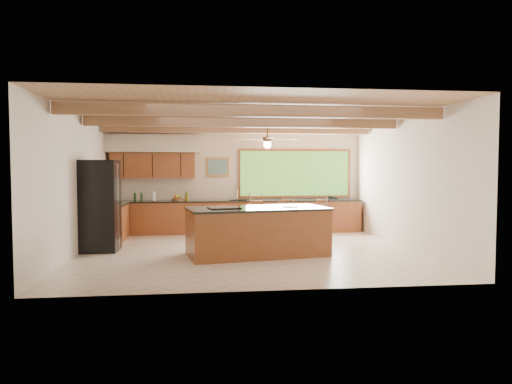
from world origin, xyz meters
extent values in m
plane|color=beige|center=(0.00, 0.00, 0.00)|extent=(7.20, 7.20, 0.00)
cube|color=beige|center=(0.00, 3.25, 1.50)|extent=(7.20, 0.04, 3.00)
cube|color=beige|center=(0.00, -3.25, 1.50)|extent=(7.20, 0.04, 3.00)
cube|color=beige|center=(-3.60, 0.00, 1.50)|extent=(0.04, 6.50, 3.00)
cube|color=beige|center=(3.60, 0.00, 1.50)|extent=(0.04, 6.50, 3.00)
cube|color=#A27951|center=(0.00, 0.00, 3.00)|extent=(7.20, 6.50, 0.04)
cube|color=#996E4C|center=(0.00, -1.60, 2.86)|extent=(7.10, 0.15, 0.22)
cube|color=#996E4C|center=(0.00, 0.50, 2.86)|extent=(7.10, 0.15, 0.22)
cube|color=#996E4C|center=(0.00, 2.30, 2.86)|extent=(7.10, 0.15, 0.22)
cube|color=brown|center=(-2.35, 3.06, 1.90)|extent=(2.30, 0.35, 0.70)
cube|color=beige|center=(-2.35, 2.99, 2.50)|extent=(2.60, 0.50, 0.48)
cylinder|color=#FFEABF|center=(-3.05, 2.99, 2.27)|extent=(0.10, 0.10, 0.01)
cylinder|color=#FFEABF|center=(-1.65, 2.99, 2.27)|extent=(0.10, 0.10, 0.01)
cube|color=#669D38|center=(1.70, 3.22, 1.67)|extent=(3.20, 0.04, 1.30)
cube|color=#B57337|center=(-0.55, 3.22, 1.85)|extent=(0.64, 0.03, 0.54)
cube|color=#41755F|center=(-0.55, 3.20, 1.85)|extent=(0.54, 0.01, 0.44)
cube|color=brown|center=(0.00, 2.91, 0.44)|extent=(7.00, 0.65, 0.88)
cube|color=black|center=(0.00, 2.91, 0.90)|extent=(7.04, 0.69, 0.04)
cube|color=brown|center=(-3.26, 1.35, 0.44)|extent=(0.65, 2.35, 0.88)
cube|color=black|center=(-3.26, 1.35, 0.90)|extent=(0.69, 2.39, 0.04)
cube|color=black|center=(0.70, 2.58, 0.42)|extent=(0.60, 0.02, 0.78)
cube|color=silver|center=(0.00, 2.91, 0.91)|extent=(0.50, 0.38, 0.03)
cylinder|color=silver|center=(0.00, 3.11, 1.07)|extent=(0.03, 0.03, 0.30)
cylinder|color=silver|center=(0.00, 3.01, 1.20)|extent=(0.03, 0.20, 0.03)
cylinder|color=silver|center=(-2.32, 2.81, 1.05)|extent=(0.11, 0.11, 0.26)
cylinder|color=#1D4019|center=(-2.84, 2.96, 1.03)|extent=(0.06, 0.06, 0.22)
cylinder|color=#1D4019|center=(-2.67, 3.02, 1.03)|extent=(0.06, 0.06, 0.22)
cube|color=black|center=(2.80, 3.00, 0.97)|extent=(0.26, 0.24, 0.10)
cube|color=brown|center=(0.15, -0.44, 0.48)|extent=(3.01, 1.78, 0.96)
cube|color=black|center=(0.15, -0.44, 0.98)|extent=(3.06, 1.83, 0.04)
cube|color=black|center=(-0.54, -0.56, 1.01)|extent=(0.71, 0.60, 0.02)
cylinder|color=silver|center=(0.87, -0.34, 1.01)|extent=(0.35, 0.35, 0.02)
cube|color=black|center=(-3.22, 0.40, 1.00)|extent=(0.79, 0.77, 2.00)
cube|color=silver|center=(-2.83, 0.40, 1.00)|extent=(0.02, 0.05, 1.84)
cube|color=brown|center=(1.24, 2.08, 0.65)|extent=(0.41, 0.41, 0.04)
cylinder|color=brown|center=(1.09, 1.93, 0.32)|extent=(0.04, 0.04, 0.63)
cylinder|color=brown|center=(1.40, 1.93, 0.32)|extent=(0.04, 0.04, 0.63)
cylinder|color=brown|center=(1.09, 2.23, 0.32)|extent=(0.04, 0.04, 0.63)
cylinder|color=brown|center=(1.40, 2.23, 0.32)|extent=(0.04, 0.04, 0.63)
cube|color=brown|center=(0.51, 2.45, 0.71)|extent=(0.54, 0.54, 0.04)
cylinder|color=brown|center=(0.34, 2.28, 0.34)|extent=(0.04, 0.04, 0.69)
cylinder|color=brown|center=(0.67, 2.28, 0.34)|extent=(0.04, 0.04, 0.69)
cylinder|color=brown|center=(0.34, 2.62, 0.34)|extent=(0.04, 0.04, 0.69)
cylinder|color=brown|center=(0.67, 2.62, 0.34)|extent=(0.04, 0.04, 0.69)
cube|color=brown|center=(1.07, 1.69, 0.57)|extent=(0.36, 0.36, 0.04)
cylinder|color=brown|center=(0.94, 1.55, 0.28)|extent=(0.03, 0.03, 0.56)
cylinder|color=brown|center=(1.21, 1.55, 0.28)|extent=(0.03, 0.03, 0.56)
cylinder|color=brown|center=(0.94, 1.82, 0.28)|extent=(0.03, 0.03, 0.56)
cylinder|color=brown|center=(1.21, 1.82, 0.28)|extent=(0.03, 0.03, 0.56)
cube|color=brown|center=(1.99, 1.60, 0.67)|extent=(0.48, 0.48, 0.04)
cylinder|color=brown|center=(1.83, 1.44, 0.32)|extent=(0.04, 0.04, 0.65)
cylinder|color=brown|center=(2.14, 1.44, 0.32)|extent=(0.04, 0.04, 0.65)
cylinder|color=brown|center=(1.83, 1.76, 0.32)|extent=(0.04, 0.04, 0.65)
cylinder|color=brown|center=(2.14, 1.76, 0.32)|extent=(0.04, 0.04, 0.65)
camera|label=1|loc=(-0.97, -9.88, 1.82)|focal=32.00mm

